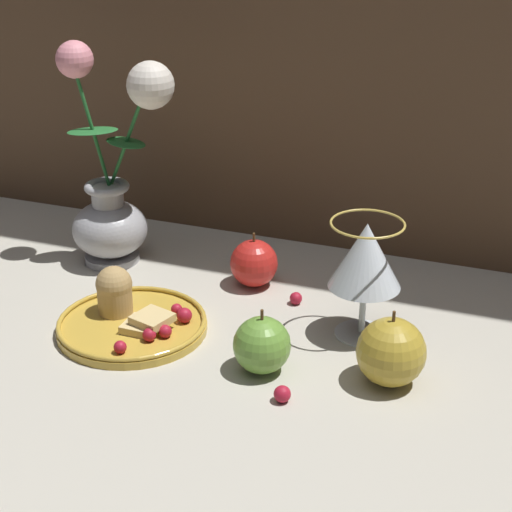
{
  "coord_description": "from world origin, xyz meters",
  "views": [
    {
      "loc": [
        0.4,
        -0.87,
        0.53
      ],
      "look_at": [
        0.07,
        -0.0,
        0.1
      ],
      "focal_mm": 60.0,
      "sensor_mm": 36.0,
      "label": 1
    }
  ],
  "objects_px": {
    "wine_glass": "(366,259)",
    "vase": "(113,189)",
    "apple_near_glass": "(254,263)",
    "plate_with_pastries": "(130,317)",
    "apple_beside_vase": "(391,352)",
    "apple_at_table_edge": "(262,345)"
  },
  "relations": [
    {
      "from": "wine_glass",
      "to": "vase",
      "type": "bearing_deg",
      "value": 167.78
    },
    {
      "from": "vase",
      "to": "plate_with_pastries",
      "type": "height_order",
      "value": "vase"
    },
    {
      "from": "plate_with_pastries",
      "to": "apple_at_table_edge",
      "type": "bearing_deg",
      "value": -9.88
    },
    {
      "from": "apple_beside_vase",
      "to": "apple_near_glass",
      "type": "relative_size",
      "value": 1.16
    },
    {
      "from": "vase",
      "to": "apple_beside_vase",
      "type": "distance_m",
      "value": 0.48
    },
    {
      "from": "plate_with_pastries",
      "to": "apple_at_table_edge",
      "type": "height_order",
      "value": "apple_at_table_edge"
    },
    {
      "from": "apple_near_glass",
      "to": "apple_at_table_edge",
      "type": "distance_m",
      "value": 0.22
    },
    {
      "from": "apple_near_glass",
      "to": "wine_glass",
      "type": "bearing_deg",
      "value": -24.83
    },
    {
      "from": "plate_with_pastries",
      "to": "apple_near_glass",
      "type": "height_order",
      "value": "apple_near_glass"
    },
    {
      "from": "wine_glass",
      "to": "apple_beside_vase",
      "type": "bearing_deg",
      "value": -59.33
    },
    {
      "from": "wine_glass",
      "to": "apple_near_glass",
      "type": "distance_m",
      "value": 0.2
    },
    {
      "from": "wine_glass",
      "to": "plate_with_pastries",
      "type": "bearing_deg",
      "value": -162.18
    },
    {
      "from": "wine_glass",
      "to": "apple_beside_vase",
      "type": "distance_m",
      "value": 0.13
    },
    {
      "from": "wine_glass",
      "to": "apple_beside_vase",
      "type": "height_order",
      "value": "wine_glass"
    },
    {
      "from": "apple_near_glass",
      "to": "plate_with_pastries",
      "type": "bearing_deg",
      "value": -121.39
    },
    {
      "from": "plate_with_pastries",
      "to": "vase",
      "type": "bearing_deg",
      "value": 122.88
    },
    {
      "from": "vase",
      "to": "apple_at_table_edge",
      "type": "distance_m",
      "value": 0.37
    },
    {
      "from": "vase",
      "to": "apple_near_glass",
      "type": "bearing_deg",
      "value": -1.04
    },
    {
      "from": "vase",
      "to": "apple_at_table_edge",
      "type": "relative_size",
      "value": 4.0
    },
    {
      "from": "vase",
      "to": "apple_beside_vase",
      "type": "height_order",
      "value": "vase"
    },
    {
      "from": "plate_with_pastries",
      "to": "apple_near_glass",
      "type": "distance_m",
      "value": 0.2
    },
    {
      "from": "plate_with_pastries",
      "to": "apple_beside_vase",
      "type": "height_order",
      "value": "apple_beside_vase"
    }
  ]
}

